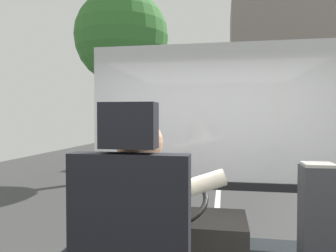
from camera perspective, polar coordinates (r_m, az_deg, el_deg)
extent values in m
cube|color=#373737|center=(10.62, 9.19, -8.66)|extent=(18.00, 44.00, 0.05)
cube|color=silver|center=(10.61, 9.19, -8.51)|extent=(0.12, 39.60, 0.00)
cube|color=black|center=(1.34, -6.95, -19.01)|extent=(0.48, 0.10, 0.66)
cube|color=black|center=(1.26, -7.02, 0.11)|extent=(0.22, 0.10, 0.18)
cylinder|color=silver|center=(1.50, -5.08, -18.07)|extent=(0.32, 0.32, 0.60)
cube|color=#B2842D|center=(1.63, -3.54, -13.80)|extent=(0.06, 0.01, 0.37)
sphere|color=#A37A5B|center=(1.42, -5.12, -2.94)|extent=(0.21, 0.21, 0.21)
cylinder|color=silver|center=(1.71, 0.52, -11.94)|extent=(0.59, 0.21, 0.26)
cylinder|color=silver|center=(1.75, -5.77, -11.63)|extent=(0.59, 0.21, 0.26)
cube|color=#282623|center=(2.77, 1.74, -19.65)|extent=(1.10, 0.56, 0.40)
cylinder|color=black|center=(2.33, 0.43, -16.24)|extent=(0.07, 0.23, 0.37)
torus|color=black|center=(2.21, 0.06, -12.73)|extent=(0.54, 0.50, 0.27)
cylinder|color=black|center=(2.21, 0.06, -12.73)|extent=(0.15, 0.15, 0.09)
cube|color=#333338|center=(2.52, 25.11, -16.30)|extent=(0.22, 0.21, 0.87)
cube|color=#9E9993|center=(2.42, 25.24, -6.24)|extent=(0.20, 0.19, 0.02)
cube|color=silver|center=(3.27, 7.69, 2.42)|extent=(2.50, 0.01, 1.40)
cube|color=black|center=(3.34, 7.64, -10.37)|extent=(2.50, 0.08, 0.08)
cylinder|color=#4C3828|center=(9.75, -8.17, 0.48)|extent=(0.29, 0.29, 3.35)
sphere|color=#326B2D|center=(10.04, -8.23, 15.38)|extent=(2.79, 2.79, 2.79)
cube|color=gray|center=(19.68, 25.95, 7.85)|extent=(10.01, 5.04, 8.11)
cube|color=navy|center=(13.80, 25.37, -4.16)|extent=(1.94, 4.18, 0.56)
cube|color=#282D33|center=(13.52, 25.67, -2.17)|extent=(1.59, 2.30, 0.43)
cylinder|color=black|center=(15.33, 27.39, -4.68)|extent=(0.14, 0.46, 0.46)
cylinder|color=black|center=(14.88, 20.59, -4.79)|extent=(0.14, 0.46, 0.46)
cylinder|color=black|center=(12.36, 22.82, -6.11)|extent=(0.14, 0.46, 0.46)
cube|color=#195633|center=(19.04, 21.90, -2.41)|extent=(2.00, 4.07, 0.62)
cube|color=#282D33|center=(18.77, 22.07, -0.79)|extent=(1.64, 2.24, 0.47)
cylinder|color=black|center=(20.50, 23.76, -3.02)|extent=(0.14, 0.51, 0.51)
cylinder|color=black|center=(20.13, 18.49, -3.05)|extent=(0.14, 0.51, 0.51)
cylinder|color=black|center=(18.07, 25.67, -3.65)|extent=(0.14, 0.51, 0.51)
cylinder|color=black|center=(17.65, 19.71, -3.71)|extent=(0.14, 0.51, 0.51)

